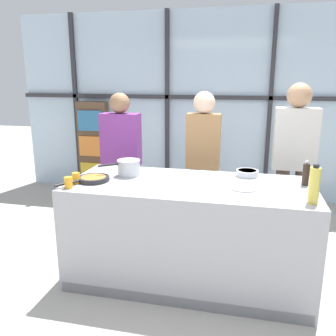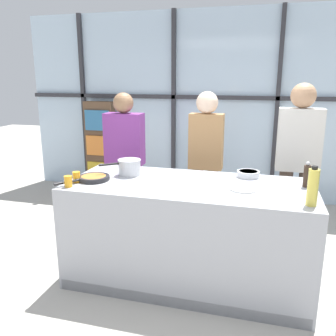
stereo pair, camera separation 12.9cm
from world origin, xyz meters
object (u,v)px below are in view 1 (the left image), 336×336
object	(u,v)px
spectator_center_left	(203,155)
white_plate	(244,188)
saucepan	(129,167)
mixing_bowl	(247,173)
oil_bottle	(314,185)
juice_glass_near	(68,183)
spectator_far_left	(121,155)
spectator_center_right	(294,157)
frying_pan	(93,179)
juice_glass_far	(76,178)
pepper_grinder	(306,174)

from	to	relation	value
spectator_center_left	white_plate	size ratio (longest dim) A/B	7.60
saucepan	mixing_bowl	distance (m)	1.12
oil_bottle	juice_glass_near	distance (m)	1.94
spectator_far_left	saucepan	size ratio (longest dim) A/B	4.88
spectator_center_left	oil_bottle	bearing A→B (deg)	128.89
spectator_center_right	frying_pan	size ratio (longest dim) A/B	3.97
juice_glass_near	juice_glass_far	world-z (taller)	same
saucepan	mixing_bowl	bearing A→B (deg)	11.46
juice_glass_near	juice_glass_far	bearing A→B (deg)	90.00
oil_bottle	juice_glass_far	bearing A→B (deg)	177.68
white_plate	oil_bottle	xyz separation A→B (m)	(0.50, -0.24, 0.13)
spectator_center_right	white_plate	bearing A→B (deg)	62.74
oil_bottle	pepper_grinder	bearing A→B (deg)	88.77
oil_bottle	juice_glass_far	xyz separation A→B (m)	(-1.94, 0.08, -0.09)
spectator_center_right	mixing_bowl	bearing A→B (deg)	49.36
spectator_center_right	frying_pan	bearing A→B (deg)	29.45
white_plate	mixing_bowl	world-z (taller)	mixing_bowl
oil_bottle	spectator_far_left	bearing A→B (deg)	148.11
pepper_grinder	spectator_center_right	bearing A→B (deg)	91.32
spectator_center_right	saucepan	distance (m)	1.75
spectator_far_left	oil_bottle	distance (m)	2.28
spectator_center_right	saucepan	xyz separation A→B (m)	(-1.57, -0.77, -0.01)
oil_bottle	mixing_bowl	bearing A→B (deg)	126.43
spectator_far_left	white_plate	size ratio (longest dim) A/B	7.50
mixing_bowl	juice_glass_far	bearing A→B (deg)	-158.59
spectator_far_left	pepper_grinder	world-z (taller)	spectator_far_left
white_plate	mixing_bowl	xyz separation A→B (m)	(0.02, 0.41, 0.02)
mixing_bowl	white_plate	bearing A→B (deg)	-92.88
white_plate	spectator_center_left	bearing A→B (deg)	116.08
frying_pan	white_plate	bearing A→B (deg)	3.02
spectator_far_left	oil_bottle	world-z (taller)	spectator_far_left
white_plate	pepper_grinder	size ratio (longest dim) A/B	1.01
oil_bottle	white_plate	bearing A→B (deg)	154.02
spectator_center_left	spectator_center_right	bearing A→B (deg)	-180.00
frying_pan	pepper_grinder	world-z (taller)	pepper_grinder
spectator_far_left	white_plate	bearing A→B (deg)	146.21
spectator_center_right	pepper_grinder	xyz separation A→B (m)	(0.02, -0.73, 0.01)
spectator_center_right	saucepan	bearing A→B (deg)	26.25
mixing_bowl	spectator_far_left	bearing A→B (deg)	159.20
spectator_center_left	frying_pan	bearing A→B (deg)	50.14
frying_pan	juice_glass_near	xyz separation A→B (m)	(-0.11, -0.24, 0.03)
oil_bottle	juice_glass_far	world-z (taller)	oil_bottle
mixing_bowl	juice_glass_near	world-z (taller)	juice_glass_near
spectator_far_left	spectator_center_left	xyz separation A→B (m)	(0.96, -0.00, 0.05)
spectator_center_right	juice_glass_near	world-z (taller)	spectator_center_right
frying_pan	juice_glass_near	world-z (taller)	juice_glass_near
spectator_center_left	spectator_far_left	bearing A→B (deg)	-0.00
spectator_center_right	frying_pan	xyz separation A→B (m)	(-1.82, -1.03, -0.07)
spectator_center_right	juice_glass_near	size ratio (longest dim) A/B	18.52
saucepan	juice_glass_near	xyz separation A→B (m)	(-0.36, -0.49, -0.03)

